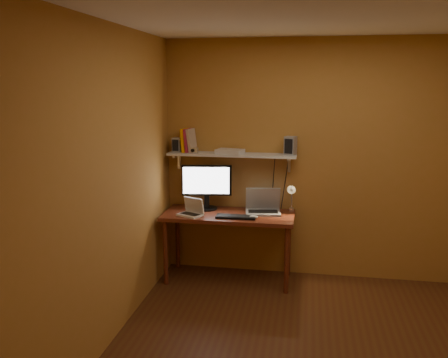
% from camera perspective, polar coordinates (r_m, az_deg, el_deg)
% --- Properties ---
extents(room, '(3.44, 3.24, 2.64)m').
position_cam_1_polar(room, '(3.66, 11.99, -1.82)').
color(room, '#502D14').
rests_on(room, ground).
extents(desk, '(1.40, 0.60, 0.75)m').
position_cam_1_polar(desk, '(5.12, 0.55, -5.11)').
color(desk, maroon).
rests_on(desk, ground).
extents(wall_shelf, '(1.40, 0.25, 0.21)m').
position_cam_1_polar(wall_shelf, '(5.16, 0.92, 2.92)').
color(wall_shelf, silver).
rests_on(wall_shelf, room).
extents(monitor, '(0.55, 0.27, 0.50)m').
position_cam_1_polar(monitor, '(5.22, -2.10, -0.68)').
color(monitor, black).
rests_on(monitor, desk).
extents(laptop, '(0.40, 0.31, 0.27)m').
position_cam_1_polar(laptop, '(5.14, 4.70, -3.26)').
color(laptop, gray).
rests_on(laptop, desk).
extents(netbook, '(0.30, 0.27, 0.19)m').
position_cam_1_polar(netbook, '(5.04, -3.89, -3.79)').
color(netbook, silver).
rests_on(netbook, desk).
extents(keyboard, '(0.42, 0.14, 0.02)m').
position_cam_1_polar(keyboard, '(4.94, 1.45, -4.57)').
color(keyboard, black).
rests_on(keyboard, desk).
extents(mouse, '(0.10, 0.08, 0.03)m').
position_cam_1_polar(mouse, '(4.92, 3.56, -4.57)').
color(mouse, silver).
rests_on(mouse, desk).
extents(desk_lamp, '(0.09, 0.23, 0.38)m').
position_cam_1_polar(desk_lamp, '(5.10, 8.13, -1.86)').
color(desk_lamp, silver).
rests_on(desk_lamp, desk).
extents(speaker_left, '(0.10, 0.10, 0.16)m').
position_cam_1_polar(speaker_left, '(5.27, -5.67, 4.11)').
color(speaker_left, gray).
rests_on(speaker_left, wall_shelf).
extents(speaker_right, '(0.14, 0.14, 0.20)m').
position_cam_1_polar(speaker_right, '(5.08, 8.00, 3.99)').
color(speaker_right, gray).
rests_on(speaker_right, wall_shelf).
extents(books, '(0.16, 0.18, 0.26)m').
position_cam_1_polar(books, '(5.26, -4.29, 4.66)').
color(books, '#F89B00').
rests_on(books, wall_shelf).
extents(shelf_camera, '(0.11, 0.06, 0.06)m').
position_cam_1_polar(shelf_camera, '(5.18, -3.68, 3.46)').
color(shelf_camera, silver).
rests_on(shelf_camera, wall_shelf).
extents(router, '(0.32, 0.25, 0.05)m').
position_cam_1_polar(router, '(5.14, 0.72, 3.34)').
color(router, silver).
rests_on(router, wall_shelf).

